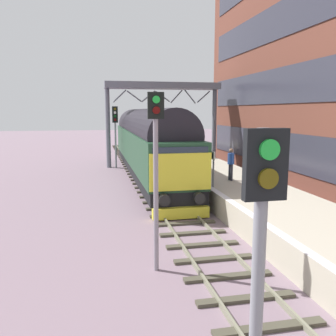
{
  "coord_description": "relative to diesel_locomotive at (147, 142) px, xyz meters",
  "views": [
    {
      "loc": [
        -3.47,
        -17.71,
        4.53
      ],
      "look_at": [
        0.2,
        0.2,
        1.62
      ],
      "focal_mm": 38.32,
      "sensor_mm": 36.0,
      "label": 1
    }
  ],
  "objects": [
    {
      "name": "track_main",
      "position": [
        -0.0,
        -6.13,
        -2.43
      ],
      "size": [
        2.5,
        60.0,
        0.15
      ],
      "color": "gray",
      "rests_on": "ground"
    },
    {
      "name": "overhead_footbridge",
      "position": [
        2.05,
        5.3,
        3.55
      ],
      "size": [
        9.3,
        2.0,
        6.8
      ],
      "color": "slate",
      "rests_on": "ground"
    },
    {
      "name": "diesel_locomotive",
      "position": [
        0.0,
        0.0,
        0.0
      ],
      "size": [
        2.74,
        19.49,
        4.68
      ],
      "color": "black",
      "rests_on": "ground"
    },
    {
      "name": "signal_post_far",
      "position": [
        -1.85,
        4.88,
        0.7
      ],
      "size": [
        0.44,
        0.22,
        4.9
      ],
      "color": "gray",
      "rests_on": "ground"
    },
    {
      "name": "station_platform",
      "position": [
        3.6,
        -6.13,
        -1.99
      ],
      "size": [
        4.0,
        44.0,
        1.01
      ],
      "color": "#B6AE99",
      "rests_on": "ground"
    },
    {
      "name": "signal_post_mid",
      "position": [
        -1.85,
        -14.26,
        0.61
      ],
      "size": [
        0.44,
        0.22,
        5.03
      ],
      "color": "gray",
      "rests_on": "ground"
    },
    {
      "name": "platform_number_sign",
      "position": [
        1.89,
        -8.14,
        -0.36
      ],
      "size": [
        0.1,
        0.44,
        1.66
      ],
      "color": "slate",
      "rests_on": "station_platform"
    },
    {
      "name": "ground_plane",
      "position": [
        -0.0,
        -6.13,
        -2.49
      ],
      "size": [
        140.0,
        140.0,
        0.0
      ],
      "primitive_type": "plane",
      "color": "slate",
      "rests_on": "ground"
    },
    {
      "name": "waiting_passenger",
      "position": [
        3.31,
        -6.75,
        -0.5
      ],
      "size": [
        0.38,
        0.51,
        1.64
      ],
      "rotation": [
        0.0,
        0.0,
        1.7
      ],
      "color": "#2B2B34",
      "rests_on": "station_platform"
    },
    {
      "name": "signal_post_near",
      "position": [
        -1.85,
        -20.62,
        0.24
      ],
      "size": [
        0.44,
        0.22,
        4.37
      ],
      "color": "gray",
      "rests_on": "ground"
    }
  ]
}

